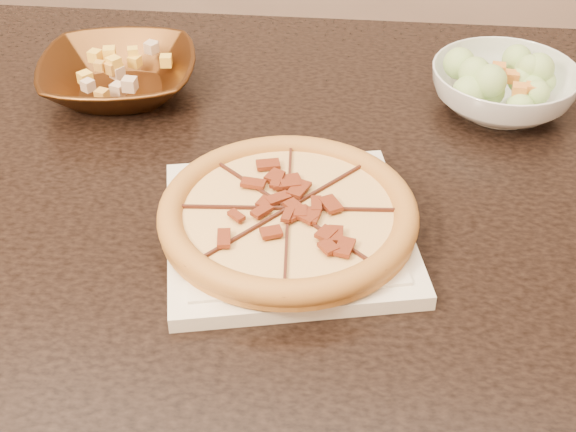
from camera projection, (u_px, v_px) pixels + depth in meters
The scene contains 7 objects.
dining_table at pixel (234, 222), 1.10m from camera, with size 1.45×1.01×0.75m.
plate at pixel (288, 230), 0.91m from camera, with size 0.34×0.34×0.02m.
pizza at pixel (288, 213), 0.89m from camera, with size 0.29×0.29×0.03m.
bronze_bowl at pixel (119, 77), 1.15m from camera, with size 0.22×0.22×0.05m, color #512E13.
mixed_dish at pixel (115, 50), 1.13m from camera, with size 0.12×0.11×0.03m.
salad_bowl at pixel (503, 89), 1.12m from camera, with size 0.20×0.20×0.06m, color white.
salad at pixel (508, 57), 1.08m from camera, with size 0.10×0.10×0.04m.
Camera 1 is at (0.40, -0.74, 1.33)m, focal length 50.00 mm.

